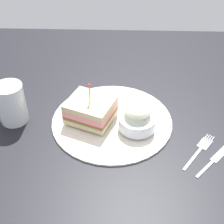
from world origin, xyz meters
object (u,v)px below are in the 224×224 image
(drink_glass, at_px, (11,107))
(knife, at_px, (216,158))
(fork, at_px, (201,148))
(plate, at_px, (112,120))
(sandwich_half_center, at_px, (90,111))
(coleslaw_bowl, at_px, (137,120))

(drink_glass, bearing_deg, knife, -12.94)
(fork, distance_m, knife, 0.04)
(drink_glass, xyz_separation_m, fork, (0.43, -0.08, -0.04))
(plate, distance_m, sandwich_half_center, 0.06)
(fork, bearing_deg, plate, 157.60)
(drink_glass, height_order, fork, drink_glass)
(drink_glass, bearing_deg, plate, 1.21)
(sandwich_half_center, bearing_deg, coleslaw_bowl, -12.73)
(drink_glass, bearing_deg, sandwich_half_center, 0.37)
(sandwich_half_center, height_order, coleslaw_bowl, sandwich_half_center)
(drink_glass, distance_m, fork, 0.44)
(plate, relative_size, fork, 2.55)
(sandwich_half_center, xyz_separation_m, drink_glass, (-0.18, -0.00, 0.01))
(fork, bearing_deg, drink_glass, 169.91)
(coleslaw_bowl, relative_size, drink_glass, 0.85)
(sandwich_half_center, relative_size, fork, 1.14)
(fork, relative_size, knife, 1.07)
(coleslaw_bowl, relative_size, knife, 0.80)
(coleslaw_bowl, bearing_deg, sandwich_half_center, 167.27)
(sandwich_half_center, distance_m, coleslaw_bowl, 0.11)
(sandwich_half_center, distance_m, knife, 0.29)
(plate, relative_size, drink_glass, 2.89)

